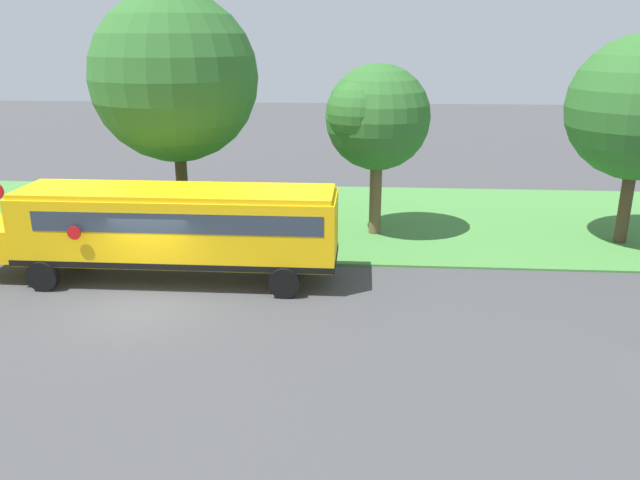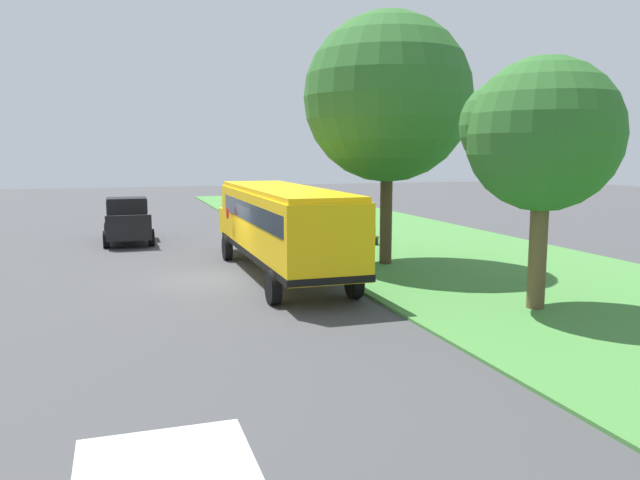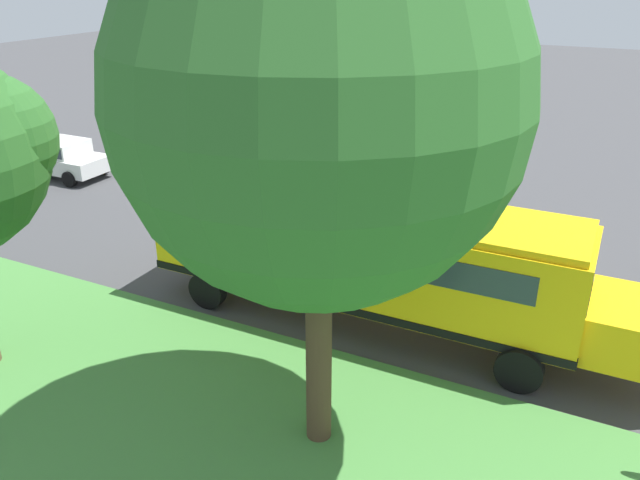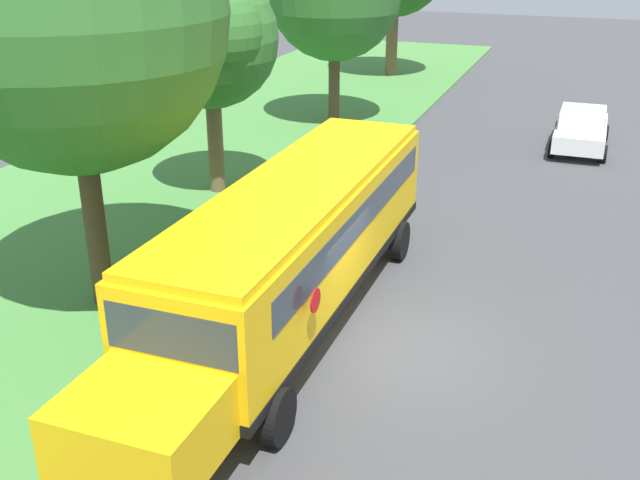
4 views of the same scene
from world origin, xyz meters
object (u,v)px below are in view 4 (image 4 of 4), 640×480
at_px(school_bus, 296,240).
at_px(oak_tree_roadside_mid, 212,38).
at_px(car_white_nearest, 581,127).
at_px(oak_tree_beside_bus, 66,12).

height_order(school_bus, oak_tree_roadside_mid, oak_tree_roadside_mid).
distance_m(school_bus, oak_tree_roadside_mid, 9.13).
xyz_separation_m(school_bus, car_white_nearest, (5.09, 16.04, -1.05)).
bearing_deg(oak_tree_roadside_mid, car_white_nearest, 41.53).
height_order(car_white_nearest, oak_tree_roadside_mid, oak_tree_roadside_mid).
distance_m(car_white_nearest, oak_tree_beside_bus, 20.15).
distance_m(car_white_nearest, oak_tree_roadside_mid, 14.56).
xyz_separation_m(car_white_nearest, oak_tree_roadside_mid, (-10.48, -9.29, 3.98)).
bearing_deg(school_bus, oak_tree_beside_bus, -169.60).
relative_size(school_bus, oak_tree_beside_bus, 1.30).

